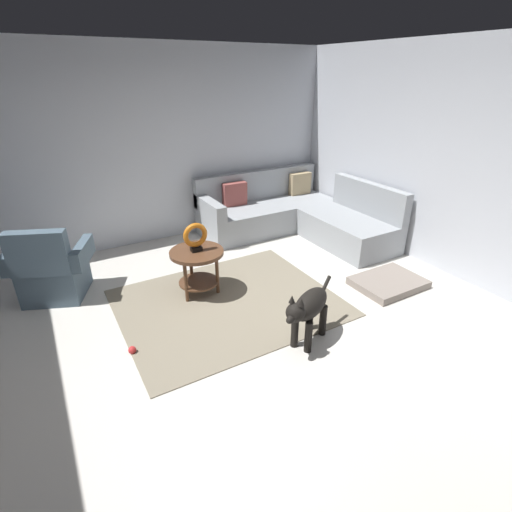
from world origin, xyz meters
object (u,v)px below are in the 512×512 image
(armchair, at_px, (52,272))
(dog_bed_mat, at_px, (388,283))
(dog_toy_ball, at_px, (132,350))
(side_table, at_px, (197,261))
(dog, at_px, (308,308))
(sectional_couch, at_px, (295,216))
(torus_sculpture, at_px, (195,237))

(armchair, bearing_deg, dog_bed_mat, -3.85)
(dog_bed_mat, relative_size, dog_toy_ball, 11.19)
(side_table, relative_size, dog_bed_mat, 0.75)
(armchair, distance_m, dog, 2.86)
(sectional_couch, bearing_deg, dog_toy_ball, -151.02)
(dog, relative_size, dog_toy_ball, 10.95)
(torus_sculpture, xyz_separation_m, dog, (0.53, -1.35, -0.33))
(sectional_couch, height_order, dog, sectional_couch)
(dog, distance_m, dog_toy_ball, 1.65)
(torus_sculpture, height_order, dog_toy_ball, torus_sculpture)
(sectional_couch, relative_size, dog, 2.88)
(dog_bed_mat, bearing_deg, dog, -166.24)
(side_table, xyz_separation_m, torus_sculpture, (0.00, -0.00, 0.29))
(sectional_couch, xyz_separation_m, dog_toy_ball, (-2.97, -1.64, -0.25))
(armchair, distance_m, dog_toy_ball, 1.53)
(dog_toy_ball, bearing_deg, dog_bed_mat, -5.75)
(side_table, height_order, dog_bed_mat, side_table)
(armchair, xyz_separation_m, torus_sculpture, (1.43, -0.73, 0.39))
(armchair, height_order, torus_sculpture, armchair)
(sectional_couch, distance_m, dog, 2.75)
(torus_sculpture, bearing_deg, dog_bed_mat, -25.87)
(side_table, bearing_deg, torus_sculpture, -90.00)
(side_table, bearing_deg, armchair, 152.80)
(armchair, height_order, dog, armchair)
(armchair, relative_size, dog_bed_mat, 1.21)
(side_table, xyz_separation_m, dog, (0.53, -1.35, -0.04))
(sectional_couch, bearing_deg, dog, -122.96)
(dog, bearing_deg, dog_toy_ball, 39.40)
(torus_sculpture, bearing_deg, sectional_couch, 25.35)
(side_table, distance_m, torus_sculpture, 0.29)
(sectional_couch, xyz_separation_m, dog, (-1.50, -2.31, 0.09))
(sectional_couch, relative_size, side_table, 3.75)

